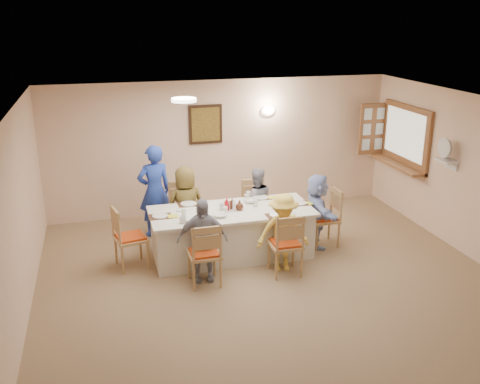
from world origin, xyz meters
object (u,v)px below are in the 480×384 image
object	(u,v)px
chair_back_left	(185,212)
diner_back_right	(256,202)
dining_table	(232,233)
condiment_ketchup	(227,204)
serving_hatch	(406,136)
diner_right_end	(317,210)
desk_fan	(446,152)
diner_back_left	(186,205)
caregiver	(155,191)
chair_front_right	(285,243)
chair_left_end	(131,237)
chair_back_right	(254,208)
chair_front_left	(204,253)
diner_front_left	(202,240)
diner_front_right	(283,233)
chair_right_end	(324,217)

from	to	relation	value
chair_back_left	diner_back_right	distance (m)	1.21
dining_table	condiment_ketchup	bearing A→B (deg)	-175.49
serving_hatch	diner_right_end	bearing A→B (deg)	-155.29
desk_fan	diner_back_left	world-z (taller)	desk_fan
caregiver	chair_front_right	bearing A→B (deg)	118.73
chair_left_end	diner_right_end	distance (m)	2.97
chair_left_end	chair_back_left	bearing A→B (deg)	-61.81
diner_back_right	diner_right_end	distance (m)	1.07
chair_back_right	caregiver	xyz separation A→B (m)	(-1.65, 0.35, 0.34)
diner_back_right	chair_back_left	bearing A→B (deg)	-4.26
diner_back_left	diner_back_right	distance (m)	1.20
caregiver	chair_back_right	bearing A→B (deg)	156.51
chair_front_left	diner_right_end	bearing A→B (deg)	-159.03
desk_fan	diner_back_left	distance (m)	4.26
chair_left_end	diner_front_left	world-z (taller)	diner_front_left
chair_back_left	chair_back_right	xyz separation A→B (m)	(1.20, 0.00, -0.04)
diner_back_left	diner_front_right	xyz separation A→B (m)	(1.20, -1.36, -0.06)
desk_fan	diner_right_end	distance (m)	2.25
chair_left_end	diner_front_right	size ratio (longest dim) A/B	0.82
chair_right_end	diner_right_end	world-z (taller)	diner_right_end
diner_back_left	diner_front_right	size ratio (longest dim) A/B	1.10
chair_right_end	diner_front_left	world-z (taller)	diner_front_left
diner_back_right	condiment_ketchup	distance (m)	1.00
diner_front_right	condiment_ketchup	world-z (taller)	diner_front_right
diner_back_right	diner_right_end	world-z (taller)	diner_right_end
diner_back_left	chair_back_left	bearing A→B (deg)	-101.42
dining_table	chair_front_left	size ratio (longest dim) A/B	2.65
dining_table	diner_back_left	size ratio (longest dim) A/B	1.92
chair_back_right	diner_back_left	world-z (taller)	diner_back_left
chair_front_left	diner_front_right	world-z (taller)	diner_front_right
chair_left_end	diner_right_end	world-z (taller)	diner_right_end
chair_right_end	diner_back_left	bearing A→B (deg)	-107.12
caregiver	chair_right_end	bearing A→B (deg)	144.63
diner_back_right	diner_front_right	distance (m)	1.36
diner_front_left	diner_front_right	distance (m)	1.20
caregiver	serving_hatch	bearing A→B (deg)	166.30
serving_hatch	diner_back_right	world-z (taller)	serving_hatch
desk_fan	chair_back_right	bearing A→B (deg)	157.42
serving_hatch	diner_front_left	xyz separation A→B (m)	(-4.14, -1.65, -0.89)
serving_hatch	diner_back_right	xyz separation A→B (m)	(-2.94, -0.29, -0.90)
chair_front_right	chair_right_end	xyz separation A→B (m)	(0.95, 0.80, -0.00)
diner_right_end	diner_back_right	bearing A→B (deg)	56.05
diner_front_left	diner_right_end	bearing A→B (deg)	25.37
dining_table	caregiver	world-z (taller)	caregiver
chair_back_right	condiment_ketchup	size ratio (longest dim) A/B	4.27
serving_hatch	caregiver	size ratio (longest dim) A/B	0.95
chair_back_left	diner_back_left	size ratio (longest dim) A/B	0.75
diner_back_right	diner_right_end	bearing A→B (deg)	141.79
desk_fan	dining_table	world-z (taller)	desk_fan
chair_back_right	diner_back_right	world-z (taller)	diner_back_right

